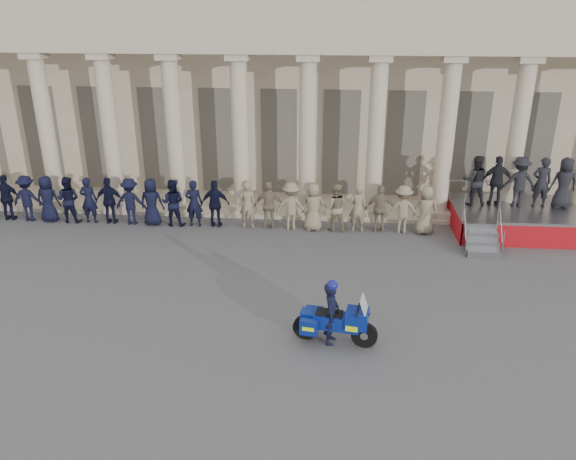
% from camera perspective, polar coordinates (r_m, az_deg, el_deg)
% --- Properties ---
extents(ground, '(90.00, 90.00, 0.00)m').
position_cam_1_polar(ground, '(15.66, -4.64, -8.78)').
color(ground, '#444446').
rests_on(ground, ground).
extents(building, '(40.00, 12.50, 9.00)m').
position_cam_1_polar(building, '(28.29, 0.08, 15.02)').
color(building, tan).
rests_on(building, ground).
extents(officer_rank, '(19.56, 0.70, 1.84)m').
position_cam_1_polar(officer_rank, '(21.86, -11.06, 2.74)').
color(officer_rank, black).
rests_on(officer_rank, ground).
extents(reviewing_stand, '(4.60, 4.32, 2.82)m').
position_cam_1_polar(reviewing_stand, '(22.39, 22.08, 3.68)').
color(reviewing_stand, gray).
rests_on(reviewing_stand, ground).
extents(motorcycle, '(2.15, 0.99, 1.39)m').
position_cam_1_polar(motorcycle, '(14.28, 4.88, -9.28)').
color(motorcycle, black).
rests_on(motorcycle, ground).
extents(rider, '(0.49, 0.66, 1.75)m').
position_cam_1_polar(rider, '(14.16, 4.43, -8.28)').
color(rider, black).
rests_on(rider, ground).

